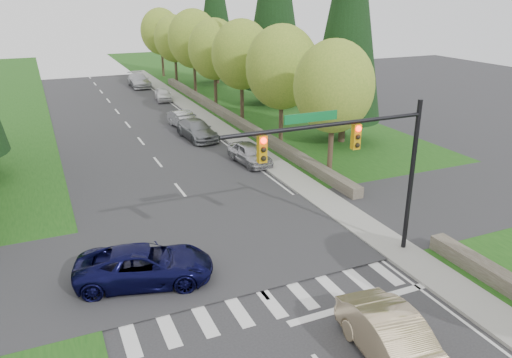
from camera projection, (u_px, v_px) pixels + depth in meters
ground at (314, 357)px, 15.83m from camera, size 120.00×120.00×0.00m
grass_east at (330, 143)px, 37.85m from camera, size 14.00×110.00×0.06m
cross_street at (225, 246)px, 22.67m from camera, size 120.00×8.00×0.10m
sidewalk_east at (246, 145)px, 37.23m from camera, size 1.80×80.00×0.13m
curb_east at (235, 147)px, 36.91m from camera, size 0.20×80.00×0.13m
stone_wall_north at (229, 116)px, 44.61m from camera, size 0.70×40.00×0.70m
traffic_signal at (358, 151)px, 19.57m from camera, size 8.70×0.37×6.80m
decid_tree_0 at (334, 87)px, 29.30m from camera, size 4.80×4.80×8.37m
decid_tree_1 at (282, 67)px, 35.25m from camera, size 5.20×5.20×8.80m
decid_tree_2 at (242, 55)px, 41.11m from camera, size 5.00×5.00×8.82m
decid_tree_3 at (214, 49)px, 47.23m from camera, size 5.00×5.00×8.55m
decid_tree_4 at (193, 39)px, 53.11m from camera, size 5.40×5.40×9.18m
decid_tree_5 at (174, 39)px, 59.20m from camera, size 4.80×4.80×8.30m
decid_tree_6 at (161, 31)px, 65.10m from camera, size 5.20×5.20×8.86m
conifer_e_a at (350, 7)px, 34.77m from camera, size 5.44×5.44×17.80m
conifer_e_c at (215, 5)px, 58.87m from camera, size 5.10×5.10×16.80m
sedan_champagne at (396, 342)px, 15.26m from camera, size 2.11×5.01×1.61m
suv_navy at (145, 265)px, 19.66m from camera, size 5.82×3.78×1.49m
parked_car_a at (250, 153)px, 33.30m from camera, size 2.05×4.25×1.40m
parked_car_b at (197, 130)px, 38.90m from camera, size 2.40×5.10×1.44m
parked_car_c at (184, 120)px, 41.97m from camera, size 1.99×4.31×1.37m
parked_car_d at (163, 94)px, 52.50m from camera, size 1.98×3.96×1.30m
parked_car_e at (139, 80)px, 59.86m from camera, size 2.17×5.30×1.53m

